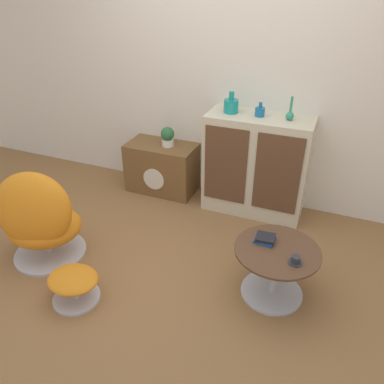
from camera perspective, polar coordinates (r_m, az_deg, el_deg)
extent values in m
plane|color=olive|center=(2.98, -3.98, -13.03)|extent=(12.00, 12.00, 0.00)
cube|color=silver|center=(3.63, 6.04, 18.35)|extent=(6.40, 0.06, 2.60)
cube|color=beige|center=(3.59, 9.72, 4.05)|extent=(0.95, 0.41, 0.96)
cube|color=brown|center=(3.44, 5.11, 4.02)|extent=(0.40, 0.01, 0.73)
cube|color=brown|center=(3.35, 12.83, 2.57)|extent=(0.40, 0.01, 0.73)
cube|color=brown|center=(4.00, -4.56, 3.75)|extent=(0.72, 0.40, 0.52)
cylinder|color=beige|center=(3.86, -5.87, 1.94)|extent=(0.23, 0.01, 0.23)
cylinder|color=#B7B7BC|center=(3.41, -20.71, -8.58)|extent=(0.58, 0.58, 0.02)
cylinder|color=#B7B7BC|center=(3.37, -20.92, -7.65)|extent=(0.06, 0.06, 0.11)
ellipsoid|color=orange|center=(3.26, -21.55, -4.90)|extent=(0.73, 0.67, 0.28)
ellipsoid|color=orange|center=(3.05, -23.05, -2.48)|extent=(0.68, 0.55, 0.63)
cylinder|color=#B7B7BC|center=(2.94, -17.15, -15.11)|extent=(0.34, 0.34, 0.02)
cylinder|color=#B7B7BC|center=(2.89, -17.37, -14.11)|extent=(0.04, 0.04, 0.12)
ellipsoid|color=orange|center=(2.82, -17.70, -12.55)|extent=(0.37, 0.31, 0.09)
cylinder|color=#B7B7BC|center=(2.92, 11.99, -14.64)|extent=(0.45, 0.45, 0.02)
cylinder|color=#B7B7BC|center=(2.79, 12.42, -11.78)|extent=(0.04, 0.04, 0.37)
cylinder|color=brown|center=(2.66, 12.88, -8.66)|extent=(0.59, 0.59, 0.02)
cylinder|color=teal|center=(3.46, 5.97, 12.88)|extent=(0.13, 0.13, 0.12)
cylinder|color=teal|center=(3.43, 6.06, 14.38)|extent=(0.05, 0.05, 0.07)
cylinder|color=#196699|center=(3.40, 10.31, 11.92)|extent=(0.09, 0.09, 0.08)
cylinder|color=#196699|center=(3.38, 10.41, 12.91)|extent=(0.03, 0.03, 0.05)
ellipsoid|color=#2D8E6B|center=(3.36, 14.67, 11.15)|extent=(0.07, 0.07, 0.07)
cylinder|color=#2D8E6B|center=(3.33, 14.90, 12.76)|extent=(0.02, 0.02, 0.14)
cylinder|color=silver|center=(3.84, -3.71, 7.53)|extent=(0.12, 0.12, 0.07)
sphere|color=#2D6638|center=(3.81, -3.75, 8.84)|extent=(0.14, 0.14, 0.14)
cylinder|color=#2D2D33|center=(2.57, 15.44, -10.30)|extent=(0.10, 0.10, 0.01)
cylinder|color=#2D2D33|center=(2.56, 15.51, -9.90)|extent=(0.06, 0.06, 0.05)
cube|color=#1E478C|center=(2.71, 11.00, -7.18)|extent=(0.14, 0.13, 0.02)
cube|color=black|center=(2.70, 11.14, -6.82)|extent=(0.14, 0.13, 0.02)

